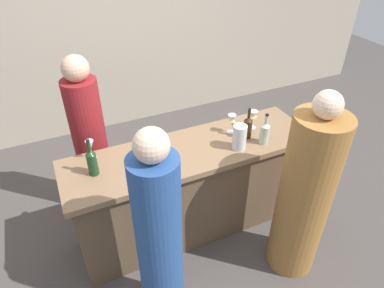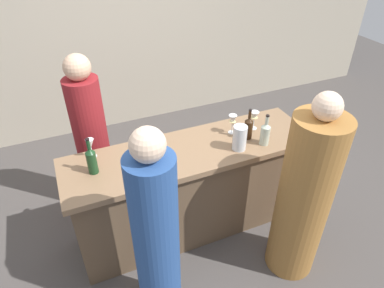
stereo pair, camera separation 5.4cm
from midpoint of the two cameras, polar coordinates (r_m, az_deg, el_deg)
ground_plane at (r=3.41m, az=0.47°, el=-13.35°), size 12.00×12.00×0.00m
back_wall at (r=4.51m, az=-11.42°, el=19.68°), size 8.00×0.10×2.80m
bar_counter at (r=3.08m, az=0.51°, el=-7.66°), size 2.11×0.62×0.91m
wine_bottle_leftmost_olive_green at (r=2.59m, az=-15.84°, el=-2.58°), size 0.07×0.07×0.30m
wine_bottle_second_left_amber_brown at (r=2.92m, az=9.93°, el=2.75°), size 0.07×0.07×0.28m
wine_bottle_center_clear_pale at (r=2.87m, az=12.64°, el=1.77°), size 0.08×0.08×0.28m
wine_glass_near_left at (r=3.05m, az=10.87°, el=4.47°), size 0.08×0.08×0.17m
wine_glass_near_center at (r=2.95m, az=7.31°, el=3.88°), size 0.07×0.07×0.18m
wine_glass_near_right at (r=2.75m, az=-16.05°, el=-0.07°), size 0.07×0.07×0.16m
water_pitcher at (r=2.77m, az=8.52°, el=1.02°), size 0.11×0.11×0.21m
person_left_guest at (r=2.30m, az=-5.27°, el=-15.86°), size 0.37×0.37×1.63m
person_center_guest at (r=2.73m, az=18.69°, el=-8.61°), size 0.51×0.51×1.62m
person_right_guest at (r=3.29m, az=-15.89°, el=0.48°), size 0.39×0.39×1.59m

